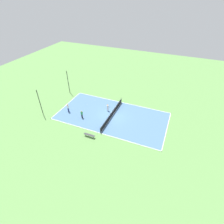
{
  "coord_description": "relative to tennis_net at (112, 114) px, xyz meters",
  "views": [
    {
      "loc": [
        -23.49,
        -9.8,
        19.54
      ],
      "look_at": [
        0.0,
        0.0,
        0.9
      ],
      "focal_mm": 28.0,
      "sensor_mm": 36.0,
      "label": 1
    }
  ],
  "objects": [
    {
      "name": "ground_plane",
      "position": [
        0.0,
        0.0,
        -0.54
      ],
      "size": [
        80.0,
        80.0,
        0.0
      ],
      "primitive_type": "plane",
      "color": "#60934C"
    },
    {
      "name": "tennis_ball_midcourt",
      "position": [
        3.38,
        5.26,
        -0.49
      ],
      "size": [
        0.07,
        0.07,
        0.07
      ],
      "primitive_type": "sphere",
      "color": "#CCE033",
      "rests_on": "court_surface"
    },
    {
      "name": "tennis_net",
      "position": [
        0.0,
        0.0,
        0.0
      ],
      "size": [
        9.89,
        0.1,
        1.02
      ],
      "color": "black",
      "rests_on": "court_surface"
    },
    {
      "name": "fence_post_back_left",
      "position": [
        -4.4,
        12.09,
        2.0
      ],
      "size": [
        0.12,
        0.12,
        5.09
      ],
      "color": "black",
      "rests_on": "ground_plane"
    },
    {
      "name": "court_surface",
      "position": [
        0.0,
        0.0,
        -0.53
      ],
      "size": [
        10.09,
        19.85,
        0.02
      ],
      "color": "#4C729E",
      "rests_on": "ground_plane"
    },
    {
      "name": "fence_post_back_right",
      "position": [
        4.4,
        12.09,
        2.0
      ],
      "size": [
        0.12,
        0.12,
        5.09
      ],
      "color": "black",
      "rests_on": "ground_plane"
    },
    {
      "name": "tennis_ball_right_alley",
      "position": [
        -1.0,
        5.59,
        -0.49
      ],
      "size": [
        0.07,
        0.07,
        0.07
      ],
      "primitive_type": "sphere",
      "color": "#CCE033",
      "rests_on": "court_surface"
    },
    {
      "name": "player_far_white",
      "position": [
        1.23,
        1.4,
        0.29
      ],
      "size": [
        0.71,
        0.98,
        1.44
      ],
      "rotation": [
        0.0,
        0.0,
        4.25
      ],
      "color": "white",
      "rests_on": "court_surface"
    },
    {
      "name": "player_far_green",
      "position": [
        -2.54,
        4.8,
        0.33
      ],
      "size": [
        0.5,
        0.5,
        1.51
      ],
      "rotation": [
        0.0,
        0.0,
        0.95
      ],
      "color": "black",
      "rests_on": "court_surface"
    },
    {
      "name": "player_near_white",
      "position": [
        -1.94,
        8.1,
        0.44
      ],
      "size": [
        0.45,
        0.45,
        1.68
      ],
      "rotation": [
        0.0,
        0.0,
        0.3
      ],
      "color": "navy",
      "rests_on": "court_surface"
    },
    {
      "name": "bench",
      "position": [
        -6.4,
        1.19,
        -0.15
      ],
      "size": [
        0.36,
        1.83,
        0.45
      ],
      "rotation": [
        0.0,
        0.0,
        1.57
      ],
      "color": "#333338",
      "rests_on": "ground_plane"
    },
    {
      "name": "tennis_ball_left_sideline",
      "position": [
        1.5,
        5.99,
        -0.49
      ],
      "size": [
        0.07,
        0.07,
        0.07
      ],
      "primitive_type": "sphere",
      "color": "#CCE033",
      "rests_on": "court_surface"
    }
  ]
}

